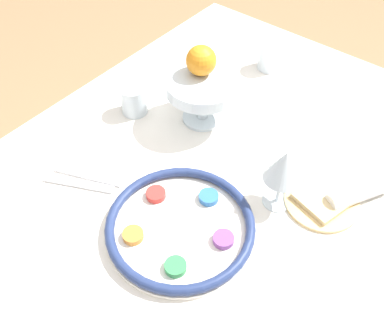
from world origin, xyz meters
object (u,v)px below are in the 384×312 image
fruit_stand (203,88)px  cup_near (270,56)px  napkin_roll (357,193)px  seder_plate (179,226)px  orange_fruit (201,60)px  wine_glass (285,166)px  cup_far (134,100)px  bread_plate (322,201)px

fruit_stand → cup_near: (0.29, -0.01, -0.06)m
cup_near → napkin_roll: bearing=-125.8°
seder_plate → orange_fruit: orange_fruit is taller
seder_plate → fruit_stand: size_ratio=1.65×
wine_glass → orange_fruit: orange_fruit is taller
seder_plate → cup_far: (0.21, 0.33, 0.02)m
wine_glass → fruit_stand: bearing=69.8°
fruit_stand → cup_far: fruit_stand is taller
seder_plate → bread_plate: 0.31m
wine_glass → cup_near: wine_glass is taller
seder_plate → bread_plate: (0.24, -0.19, -0.01)m
orange_fruit → cup_far: (-0.10, 0.13, -0.12)m
orange_fruit → cup_near: size_ratio=0.96×
seder_plate → orange_fruit: bearing=31.6°
seder_plate → fruit_stand: bearing=30.3°
bread_plate → napkin_roll: (0.06, -0.05, 0.01)m
fruit_stand → orange_fruit: size_ratio=2.51×
bread_plate → cup_near: (0.35, 0.35, 0.03)m
bread_plate → cup_near: 0.50m
wine_glass → napkin_roll: wine_glass is taller
orange_fruit → napkin_roll: orange_fruit is taller
cup_far → orange_fruit: bearing=-52.2°
cup_far → bread_plate: bearing=-86.1°
cup_near → cup_far: size_ratio=1.00×
napkin_roll → cup_far: size_ratio=1.87×
napkin_roll → cup_far: 0.58m
wine_glass → bread_plate: wine_glass is taller
seder_plate → wine_glass: (0.19, -0.12, 0.10)m
seder_plate → cup_near: 0.61m
seder_plate → fruit_stand: fruit_stand is taller
bread_plate → cup_far: cup_far is taller
wine_glass → fruit_stand: (0.11, 0.29, -0.01)m
orange_fruit → wine_glass: bearing=-111.8°
bread_plate → napkin_roll: size_ratio=1.12×
wine_glass → cup_far: 0.45m
napkin_roll → cup_far: (-0.09, 0.57, 0.02)m
wine_glass → cup_far: wine_glass is taller
seder_plate → napkin_roll: size_ratio=2.12×
bread_plate → cup_near: cup_near is taller
orange_fruit → cup_far: orange_fruit is taller
seder_plate → bread_plate: seder_plate is taller
bread_plate → cup_far: (-0.04, 0.52, 0.03)m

